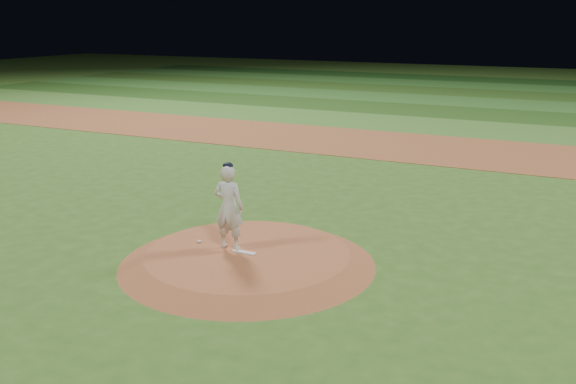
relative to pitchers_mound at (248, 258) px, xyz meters
The scene contains 12 objects.
ground 0.12m from the pitchers_mound, ahead, with size 120.00×120.00×0.00m, color #345F1F.
infield_dirt_band 14.00m from the pitchers_mound, 90.00° to the left, with size 70.00×6.00×0.02m, color brown.
outfield_stripe_0 19.50m from the pitchers_mound, 90.00° to the left, with size 70.00×5.00×0.02m, color #3C6D27.
outfield_stripe_1 24.50m from the pitchers_mound, 90.00° to the left, with size 70.00×5.00×0.02m, color #224917.
outfield_stripe_2 29.50m from the pitchers_mound, 90.00° to the left, with size 70.00×5.00×0.02m, color #2F6524.
outfield_stripe_3 34.50m from the pitchers_mound, 90.00° to the left, with size 70.00×5.00×0.02m, color #264B18.
outfield_stripe_4 39.50m from the pitchers_mound, 90.00° to the left, with size 70.00×5.00×0.02m, color #2C6424.
outfield_stripe_5 44.50m from the pitchers_mound, 90.00° to the left, with size 70.00×5.00×0.02m, color #194516.
pitchers_mound is the anchor object (origin of this frame).
pitching_rubber 0.16m from the pitchers_mound, 134.35° to the right, with size 0.54×0.13×0.03m, color silver.
rosin_bag 1.29m from the pitchers_mound, behind, with size 0.10×0.10×0.06m, color silver.
pitcher_on_mound 1.17m from the pitchers_mound, behind, with size 0.70×0.47×1.93m.
Camera 1 is at (6.42, -11.25, 5.15)m, focal length 40.00 mm.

